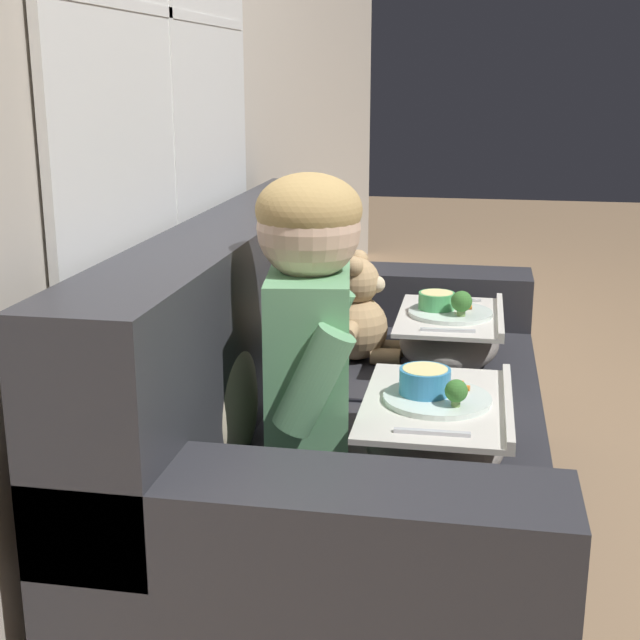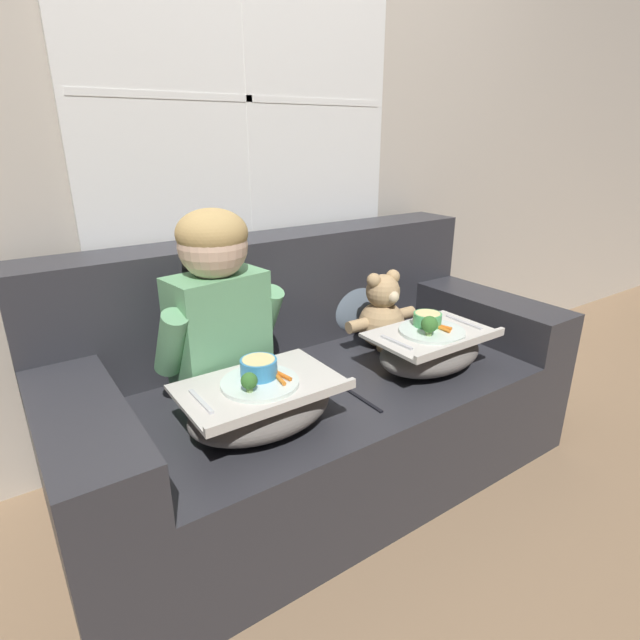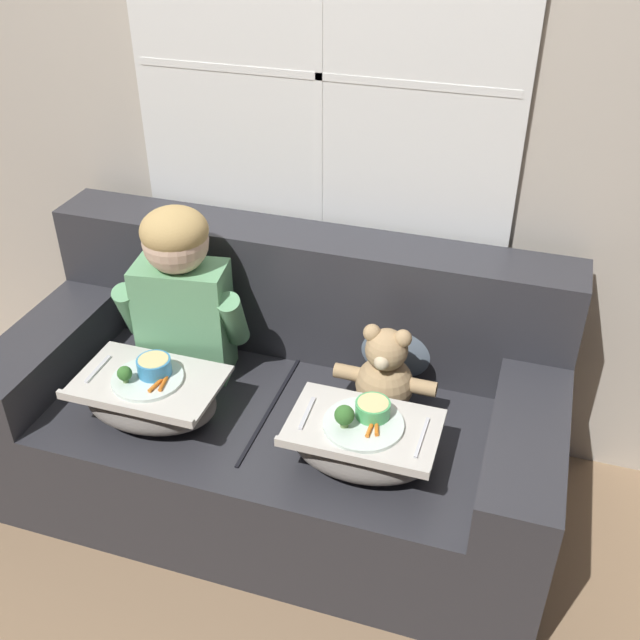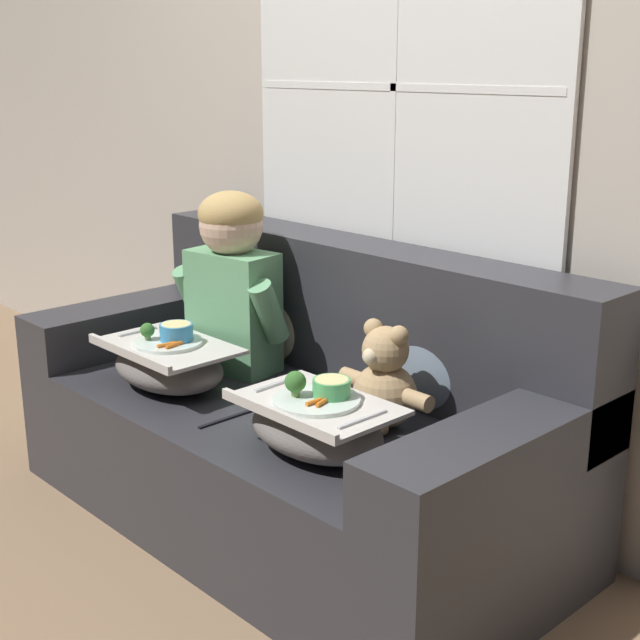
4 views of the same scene
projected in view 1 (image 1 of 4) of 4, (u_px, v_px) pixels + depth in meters
ground_plane at (362, 550)px, 2.36m from camera, size 14.00×14.00×0.00m
wall_back_with_window at (150, 36)px, 2.10m from camera, size 8.00×0.08×2.60m
couch at (338, 438)px, 2.28m from camera, size 1.83×0.89×0.87m
throw_pillow_behind_child at (223, 378)px, 1.92m from camera, size 0.35×0.17×0.37m
throw_pillow_behind_teddy at (291, 300)px, 2.58m from camera, size 0.32×0.15×0.33m
child_figure at (310, 307)px, 1.84m from camera, size 0.45×0.24×0.61m
teddy_bear at (357, 315)px, 2.55m from camera, size 0.34×0.23×0.31m
lap_tray_child at (436, 430)px, 1.86m from camera, size 0.46×0.31×0.21m
lap_tray_teddy at (449, 337)px, 2.52m from camera, size 0.44×0.29×0.23m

